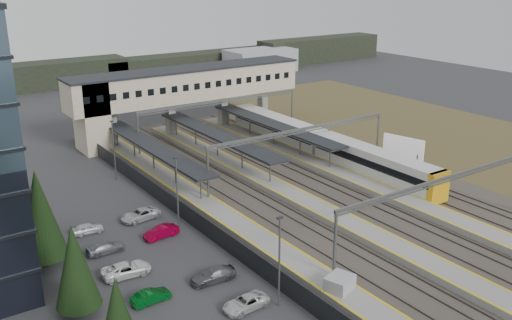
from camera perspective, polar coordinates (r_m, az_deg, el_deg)
ground at (r=58.62m, az=3.91°, el=-8.40°), size 220.00×220.00×0.00m
conifer_row at (r=44.12m, az=-16.13°, el=-11.76°), size 4.42×49.82×9.50m
car_park at (r=46.49m, az=-3.83°, el=-15.44°), size 10.65×44.70×1.26m
lampposts at (r=53.55m, az=-3.61°, el=-5.97°), size 0.50×53.25×8.07m
fence at (r=58.59m, az=-4.18°, el=-7.33°), size 0.08×90.00×2.00m
relay_cabin_far at (r=49.73m, az=8.34°, el=-12.50°), size 2.80×2.55×2.12m
rail_corridor at (r=67.46m, az=7.53°, el=-4.48°), size 34.00×90.00×0.92m
canopies at (r=81.71m, az=-3.91°, el=2.50°), size 23.10×30.00×3.28m
footbridge at (r=93.92m, az=-8.31°, el=7.00°), size 40.40×6.40×11.20m
gantries at (r=65.84m, az=10.63°, el=0.08°), size 28.40×62.28×7.17m
train at (r=83.26m, az=6.71°, el=1.46°), size 3.04×42.24×3.82m
billboard at (r=79.59m, az=14.50°, el=1.11°), size 1.64×5.84×5.09m
scrub_east at (r=94.01m, az=23.99°, el=0.58°), size 34.00×120.00×0.06m
treeline_far at (r=146.41m, az=-11.43°, el=9.01°), size 170.00×19.00×7.00m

